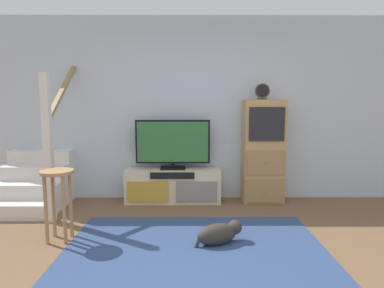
{
  "coord_description": "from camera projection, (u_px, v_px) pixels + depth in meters",
  "views": [
    {
      "loc": [
        -0.05,
        -2.47,
        1.46
      ],
      "look_at": [
        -0.02,
        1.81,
        0.91
      ],
      "focal_mm": 30.5,
      "sensor_mm": 36.0,
      "label": 1
    }
  ],
  "objects": [
    {
      "name": "media_console",
      "position": [
        173.0,
        185.0,
        4.78
      ],
      "size": [
        1.38,
        0.38,
        0.49
      ],
      "color": "beige",
      "rests_on": "ground_plane"
    },
    {
      "name": "desk_clock",
      "position": [
        262.0,
        92.0,
        4.61
      ],
      "size": [
        0.2,
        0.08,
        0.23
      ],
      "color": "#4C3823",
      "rests_on": "side_cabinet"
    },
    {
      "name": "back_wall",
      "position": [
        193.0,
        109.0,
        4.91
      ],
      "size": [
        6.4,
        0.12,
        2.7
      ],
      "primitive_type": "cube",
      "color": "silver",
      "rests_on": "ground_plane"
    },
    {
      "name": "side_cabinet",
      "position": [
        263.0,
        152.0,
        4.73
      ],
      "size": [
        0.58,
        0.38,
        1.49
      ],
      "color": "tan",
      "rests_on": "ground_plane"
    },
    {
      "name": "television",
      "position": [
        173.0,
        143.0,
        4.72
      ],
      "size": [
        1.08,
        0.22,
        0.72
      ],
      "color": "black",
      "rests_on": "media_console"
    },
    {
      "name": "staircase",
      "position": [
        41.0,
        177.0,
        4.77
      ],
      "size": [
        1.0,
        1.36,
        2.2
      ],
      "color": "silver",
      "rests_on": "ground_plane"
    },
    {
      "name": "ground_plane",
      "position": [
        196.0,
        284.0,
        2.64
      ],
      "size": [
        20.0,
        20.0,
        0.0
      ],
      "primitive_type": "plane",
      "color": "brown"
    },
    {
      "name": "area_rug",
      "position": [
        195.0,
        250.0,
        3.23
      ],
      "size": [
        2.6,
        1.8,
        0.01
      ],
      "primitive_type": "cube",
      "color": "navy",
      "rests_on": "ground_plane"
    },
    {
      "name": "dog",
      "position": [
        220.0,
        233.0,
        3.36
      ],
      "size": [
        0.51,
        0.35,
        0.23
      ],
      "color": "#332D28",
      "rests_on": "ground_plane"
    },
    {
      "name": "bar_stool_near",
      "position": [
        58.0,
        189.0,
        3.4
      ],
      "size": [
        0.34,
        0.34,
        0.76
      ],
      "color": "#A37A4C",
      "rests_on": "ground_plane"
    }
  ]
}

